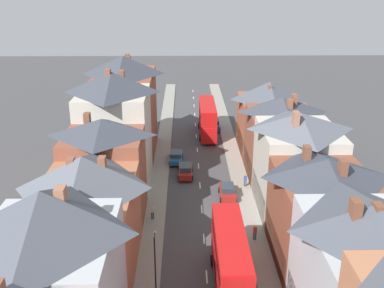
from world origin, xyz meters
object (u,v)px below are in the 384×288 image
(car_near_silver, at_px, (214,124))
(pedestrian_far_left, at_px, (152,212))
(car_mid_black, at_px, (185,170))
(pedestrian_mid_right, at_px, (255,232))
(car_parked_left_a, at_px, (176,157))
(car_far_grey, at_px, (245,277))
(car_parked_right_a, at_px, (227,191))
(double_decker_bus_lead, at_px, (207,118))
(pedestrian_far_right, at_px, (245,180))
(street_lamp, at_px, (155,261))
(double_decker_bus_mid_street, at_px, (230,261))

(car_near_silver, height_order, pedestrian_far_left, pedestrian_far_left)
(car_mid_black, distance_m, pedestrian_mid_right, 16.64)
(car_parked_left_a, xyz_separation_m, car_far_grey, (6.20, -26.69, 0.04))
(car_near_silver, height_order, car_parked_right_a, car_near_silver)
(double_decker_bus_lead, relative_size, pedestrian_mid_right, 6.71)
(pedestrian_far_right, xyz_separation_m, street_lamp, (-9.77, -19.52, 2.21))
(car_far_grey, height_order, pedestrian_far_right, pedestrian_far_right)
(car_near_silver, relative_size, car_parked_right_a, 1.11)
(car_mid_black, bearing_deg, pedestrian_far_left, -107.61)
(car_mid_black, height_order, car_far_grey, car_far_grey)
(pedestrian_far_left, distance_m, pedestrian_far_right, 13.29)
(pedestrian_mid_right, relative_size, pedestrian_far_left, 1.00)
(pedestrian_mid_right, bearing_deg, car_near_silver, 93.15)
(car_near_silver, bearing_deg, street_lamp, -99.99)
(double_decker_bus_mid_street, distance_m, car_parked_left_a, 27.60)
(car_parked_left_a, distance_m, car_mid_black, 4.89)
(car_near_silver, bearing_deg, car_parked_left_a, -113.73)
(car_near_silver, relative_size, car_far_grey, 1.04)
(double_decker_bus_mid_street, xyz_separation_m, pedestrian_mid_right, (3.18, 7.19, -1.78))
(car_parked_right_a, height_order, pedestrian_far_left, pedestrian_far_left)
(double_decker_bus_mid_street, height_order, car_mid_black, double_decker_bus_mid_street)
(car_far_grey, xyz_separation_m, pedestrian_far_left, (-8.41, 10.91, 0.19))
(car_mid_black, distance_m, car_far_grey, 22.52)
(double_decker_bus_lead, height_order, pedestrian_far_right, double_decker_bus_lead)
(double_decker_bus_lead, xyz_separation_m, car_parked_right_a, (1.31, -21.98, -1.98))
(car_near_silver, bearing_deg, car_parked_right_a, -90.00)
(car_near_silver, xyz_separation_m, car_mid_black, (-4.90, -18.81, -0.02))
(car_near_silver, relative_size, car_mid_black, 1.00)
(pedestrian_mid_right, xyz_separation_m, pedestrian_far_left, (-10.29, 4.13, 0.00))
(car_near_silver, height_order, car_mid_black, car_near_silver)
(pedestrian_far_right, bearing_deg, car_parked_left_a, 136.83)
(pedestrian_far_right, bearing_deg, car_parked_right_a, -132.35)
(car_parked_right_a, bearing_deg, car_mid_black, 129.08)
(car_parked_left_a, relative_size, pedestrian_mid_right, 2.71)
(car_parked_left_a, distance_m, pedestrian_far_right, 11.82)
(double_decker_bus_lead, xyz_separation_m, car_mid_black, (-3.59, -15.95, -1.98))
(car_parked_right_a, bearing_deg, car_parked_left_a, 119.99)
(car_mid_black, bearing_deg, pedestrian_mid_right, -65.97)
(double_decker_bus_lead, distance_m, pedestrian_far_right, 19.77)
(double_decker_bus_mid_street, distance_m, car_parked_right_a, 16.52)
(car_far_grey, bearing_deg, car_mid_black, 102.57)
(car_parked_left_a, bearing_deg, street_lamp, -92.39)
(double_decker_bus_lead, xyz_separation_m, car_parked_left_a, (-4.89, -11.24, -2.01))
(street_lamp, bearing_deg, pedestrian_far_right, 63.41)
(double_decker_bus_lead, relative_size, car_near_silver, 2.40)
(car_near_silver, distance_m, pedestrian_mid_right, 34.06)
(double_decker_bus_mid_street, xyz_separation_m, pedestrian_far_right, (3.73, 19.00, -1.78))
(car_parked_left_a, xyz_separation_m, car_mid_black, (1.30, -4.71, 0.03))
(double_decker_bus_mid_street, bearing_deg, car_far_grey, 17.24)
(pedestrian_mid_right, bearing_deg, double_decker_bus_mid_street, -113.88)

